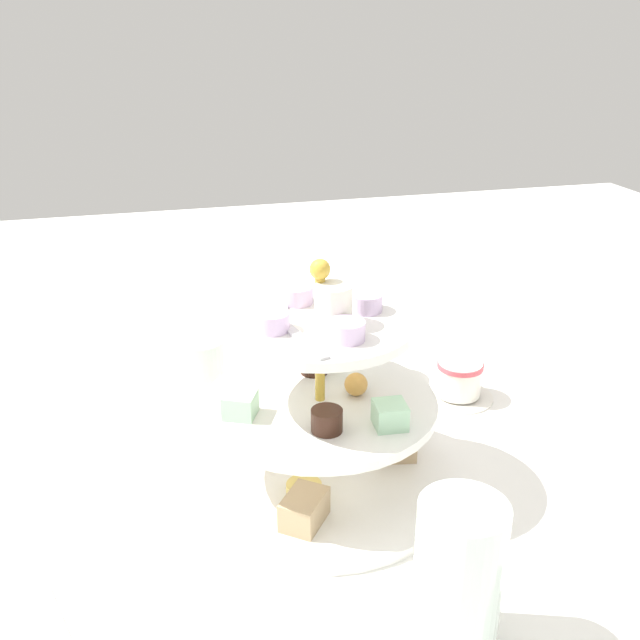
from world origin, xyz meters
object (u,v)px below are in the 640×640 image
object	(u,v)px
butter_knife_left	(44,595)
butter_knife_right	(592,481)
water_glass_short_left	(364,353)
water_glass_mid_back	(202,373)
water_glass_tall_right	(458,577)
teacup_with_saucer	(459,381)
tiered_serving_stand	(320,418)

from	to	relation	value
butter_knife_left	butter_knife_right	distance (m)	0.55
water_glass_short_left	water_glass_mid_back	world-z (taller)	water_glass_mid_back
water_glass_short_left	butter_knife_left	bearing A→B (deg)	-50.94
water_glass_tall_right	butter_knife_right	size ratio (longest dim) A/B	0.77
water_glass_short_left	teacup_with_saucer	world-z (taller)	water_glass_short_left
butter_knife_right	tiered_serving_stand	bearing A→B (deg)	87.23
water_glass_short_left	water_glass_mid_back	bearing A→B (deg)	-84.76
water_glass_tall_right	butter_knife_right	world-z (taller)	water_glass_tall_right
teacup_with_saucer	butter_knife_left	world-z (taller)	teacup_with_saucer
tiered_serving_stand	teacup_with_saucer	distance (m)	0.26
butter_knife_right	water_glass_mid_back	world-z (taller)	water_glass_mid_back
butter_knife_left	water_glass_mid_back	distance (m)	0.34
butter_knife_left	water_glass_tall_right	bearing A→B (deg)	49.27
tiered_serving_stand	water_glass_mid_back	distance (m)	0.22
water_glass_short_left	butter_knife_right	world-z (taller)	water_glass_short_left
water_glass_short_left	butter_knife_right	size ratio (longest dim) A/B	0.44
water_glass_short_left	water_glass_mid_back	distance (m)	0.22
water_glass_tall_right	butter_knife_right	xyz separation A→B (m)	(-0.16, 0.23, -0.06)
water_glass_mid_back	tiered_serving_stand	bearing A→B (deg)	28.35
butter_knife_right	water_glass_mid_back	size ratio (longest dim) A/B	1.87
tiered_serving_stand	teacup_with_saucer	world-z (taller)	tiered_serving_stand
tiered_serving_stand	water_glass_mid_back	xyz separation A→B (m)	(-0.19, -0.10, -0.03)
water_glass_tall_right	teacup_with_saucer	distance (m)	0.40
tiered_serving_stand	butter_knife_right	xyz separation A→B (m)	(0.08, 0.28, -0.07)
water_glass_tall_right	water_glass_mid_back	distance (m)	0.45
water_glass_short_left	butter_knife_left	world-z (taller)	water_glass_short_left
tiered_serving_stand	water_glass_tall_right	bearing A→B (deg)	11.19
water_glass_tall_right	teacup_with_saucer	bearing A→B (deg)	154.63
water_glass_mid_back	butter_knife_left	bearing A→B (deg)	-29.78
water_glass_tall_right	water_glass_short_left	distance (m)	0.45
teacup_with_saucer	water_glass_mid_back	xyz separation A→B (m)	(-0.06, -0.32, 0.02)
teacup_with_saucer	butter_knife_left	size ratio (longest dim) A/B	0.53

